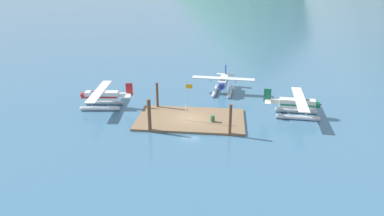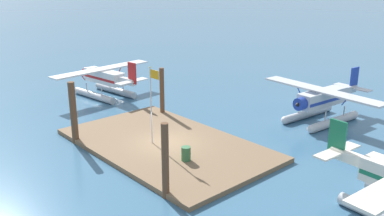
# 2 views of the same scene
# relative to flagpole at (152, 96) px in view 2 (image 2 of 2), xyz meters

# --- Properties ---
(ground_plane) EXTENTS (1200.00, 1200.00, 0.00)m
(ground_plane) POSITION_rel_flagpole_xyz_m (0.43, 0.73, -3.62)
(ground_plane) COLOR #38607F
(dock_platform) EXTENTS (14.61, 8.77, 0.30)m
(dock_platform) POSITION_rel_flagpole_xyz_m (0.43, 0.73, -3.47)
(dock_platform) COLOR brown
(dock_platform) RESTS_ON ground
(piling_near_left) EXTENTS (0.46, 0.46, 4.34)m
(piling_near_left) POSITION_rel_flagpole_xyz_m (-4.31, -3.50, -1.45)
(piling_near_left) COLOR brown
(piling_near_left) RESTS_ON ground
(piling_near_right) EXTENTS (0.38, 0.38, 4.13)m
(piling_near_right) POSITION_rel_flagpole_xyz_m (5.79, -3.54, -1.56)
(piling_near_right) COLOR brown
(piling_near_right) RESTS_ON ground
(piling_far_left) EXTENTS (0.37, 0.37, 4.03)m
(piling_far_left) POSITION_rel_flagpole_xyz_m (-4.95, 4.64, -1.61)
(piling_far_left) COLOR brown
(piling_far_left) RESTS_ON ground
(flagpole) EXTENTS (0.95, 0.10, 5.26)m
(flagpole) POSITION_rel_flagpole_xyz_m (0.00, 0.00, 0.00)
(flagpole) COLOR silver
(flagpole) RESTS_ON dock_platform
(fuel_drum) EXTENTS (0.62, 0.62, 0.88)m
(fuel_drum) POSITION_rel_flagpole_xyz_m (3.50, -0.14, -2.88)
(fuel_drum) COLOR #33663D
(fuel_drum) RESTS_ON dock_platform
(seaplane_white_port_fwd) EXTENTS (7.96, 10.49, 3.84)m
(seaplane_white_port_fwd) POSITION_rel_flagpole_xyz_m (-13.29, 4.15, -2.04)
(seaplane_white_port_fwd) COLOR #B7BABF
(seaplane_white_port_fwd) RESTS_ON ground
(seaplane_silver_bow_right) EXTENTS (10.48, 7.97, 3.84)m
(seaplane_silver_bow_right) POSITION_rel_flagpole_xyz_m (4.58, 13.11, -2.04)
(seaplane_silver_bow_right) COLOR #B7BABF
(seaplane_silver_bow_right) RESTS_ON ground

